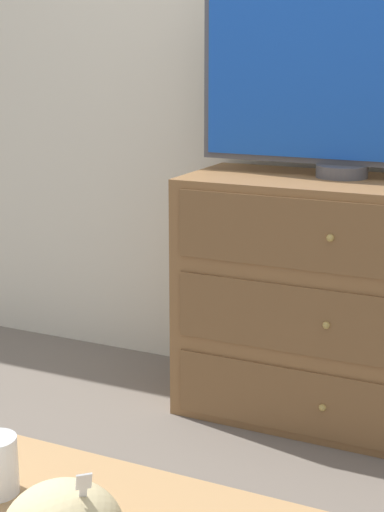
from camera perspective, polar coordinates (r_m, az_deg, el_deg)
ground_plane at (r=3.16m, az=9.25°, el=-9.12°), size 12.00×12.00×0.00m
wall_back at (r=2.92m, az=10.46°, el=15.16°), size 12.00×0.05×2.60m
dresser at (r=2.73m, az=11.08°, el=-3.46°), size 1.12×0.48×0.85m
tv at (r=2.68m, az=11.21°, el=13.22°), size 1.01×0.17×0.70m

